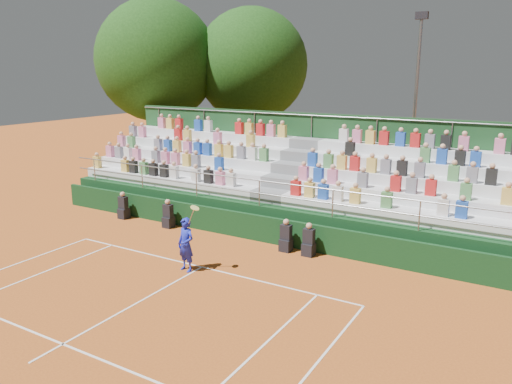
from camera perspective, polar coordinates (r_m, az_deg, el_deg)
The scene contains 8 objects.
ground at distance 16.64m, azimuth -6.20°, elevation -8.53°, with size 90.00×90.00×0.00m, color #B1551D.
courtside_wall at distance 18.96m, azimuth -0.46°, elevation -4.00°, with size 20.00×0.15×1.00m, color black.
line_officials at distance 19.36m, azimuth -4.79°, elevation -3.75°, with size 9.21×0.40×1.19m.
grandstand at distance 21.54m, azimuth 3.94°, elevation -0.22°, with size 20.00×5.20×4.40m.
tennis_player at distance 16.13m, azimuth -8.01°, elevation -5.96°, with size 0.88×0.52×2.22m.
tree_west at distance 31.21m, azimuth -11.28°, elevation 14.48°, with size 7.19×7.19×10.41m.
tree_east at distance 31.31m, azimuth -0.54°, elevation 14.25°, with size 6.85×6.85×9.98m.
floodlight_mast at distance 26.66m, azimuth 17.83°, elevation 10.80°, with size 0.60×0.25×9.02m.
Camera 1 is at (9.29, -12.27, 6.31)m, focal length 35.00 mm.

